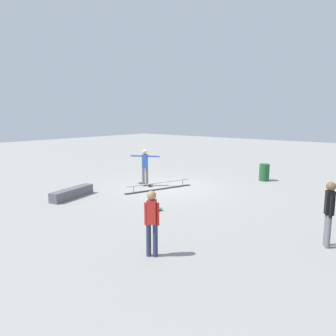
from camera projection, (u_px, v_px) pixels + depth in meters
The scene contains 9 objects.
ground_plane at pixel (165, 187), 14.36m from camera, with size 60.00×60.00×0.00m, color gray.
grind_rail at pixel (159, 186), 13.96m from camera, with size 3.21×1.21×0.32m.
skate_ledge at pixel (72, 193), 12.55m from camera, with size 2.02×0.41×0.38m, color #595960.
skater_main at pixel (145, 165), 14.49m from camera, with size 0.68×1.25×1.69m.
skateboard_main at pixel (145, 184), 14.71m from camera, with size 0.29×0.81×0.09m.
bystander_black_shirt at pixel (329, 210), 7.76m from camera, with size 0.36×0.27×1.63m.
bystander_red_shirt at pixel (152, 220), 7.24m from camera, with size 0.26×0.33×1.54m.
loose_skateboard_teal at pixel (153, 207), 11.09m from camera, with size 0.33×0.82×0.09m.
trash_bin at pixel (264, 172), 15.79m from camera, with size 0.49×0.49×0.84m, color #1E592D.
Camera 1 is at (10.74, 9.02, 3.21)m, focal length 34.33 mm.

